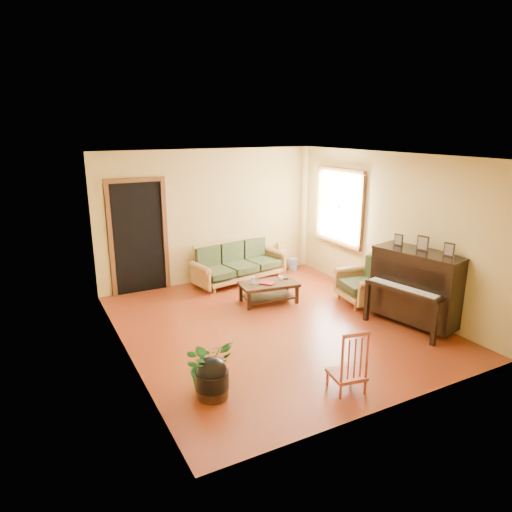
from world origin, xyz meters
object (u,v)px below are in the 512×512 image
red_chair (347,359)px  sofa (239,262)px  coffee_table (269,292)px  footstool (212,382)px  armchair (362,280)px  ceramic_crock (293,264)px  potted_plant (208,365)px  piano (417,288)px

red_chair → sofa: bearing=90.8°
coffee_table → red_chair: bearing=-101.0°
footstool → armchair: bearing=23.1°
sofa → footstool: sofa is taller
footstool → ceramic_crock: footstool is taller
sofa → red_chair: (-0.59, -4.11, -0.00)m
armchair → potted_plant: (-3.42, -1.31, -0.10)m
coffee_table → piano: bearing=-50.3°
armchair → ceramic_crock: bearing=99.9°
sofa → potted_plant: size_ratio=2.92×
sofa → red_chair: sofa is taller
coffee_table → ceramic_crock: size_ratio=4.02×
potted_plant → piano: bearing=3.6°
coffee_table → piano: piano is taller
sofa → piano: piano is taller
ceramic_crock → potted_plant: (-3.40, -3.52, 0.20)m
footstool → ceramic_crock: size_ratio=1.55×
sofa → potted_plant: sofa is taller
armchair → piano: bearing=-73.8°
armchair → coffee_table: bearing=160.0°
sofa → footstool: bearing=-130.2°
coffee_table → footstool: footstool is taller
piano → footstool: size_ratio=3.50×
piano → ceramic_crock: (-0.16, 3.29, -0.47)m
red_chair → ceramic_crock: bearing=74.4°
red_chair → potted_plant: red_chair is taller
sofa → potted_plant: bearing=-131.2°
piano → red_chair: 2.34m
piano → potted_plant: size_ratio=2.09×
coffee_table → potted_plant: size_ratio=1.55×
sofa → piano: 3.49m
armchair → potted_plant: 3.67m
footstool → potted_plant: size_ratio=0.60×
red_chair → armchair: bearing=55.1°
armchair → potted_plant: bearing=-150.0°
coffee_table → red_chair: size_ratio=1.25×
armchair → footstool: size_ratio=2.17×
sofa → ceramic_crock: size_ratio=7.57×
sofa → red_chair: size_ratio=2.36×
sofa → armchair: (1.39, -2.05, 0.01)m
coffee_table → footstool: bearing=-131.6°
armchair → piano: size_ratio=0.62×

